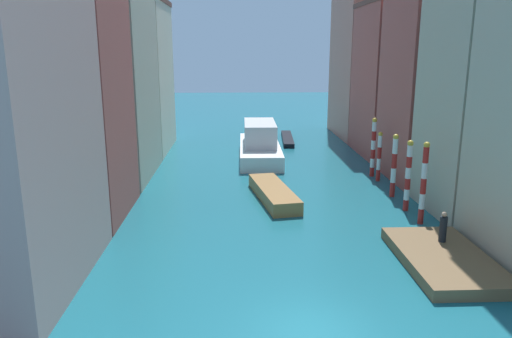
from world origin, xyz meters
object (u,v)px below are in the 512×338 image
waterfront_dock (444,259)px  motorboat_0 (273,193)px  mooring_pole_4 (373,147)px  mooring_pole_3 (379,156)px  mooring_pole_1 (408,175)px  mooring_pole_2 (394,165)px  gondola_black (287,139)px  vaporetto_white (260,144)px  person_on_dock (443,228)px  mooring_pole_0 (424,183)px

waterfront_dock → motorboat_0: motorboat_0 is taller
mooring_pole_4 → mooring_pole_3: bearing=-87.0°
mooring_pole_1 → motorboat_0: bearing=162.0°
mooring_pole_1 → mooring_pole_3: size_ratio=1.17×
mooring_pole_2 → gondola_black: size_ratio=0.50×
mooring_pole_3 → vaporetto_white: size_ratio=0.31×
person_on_dock → vaporetto_white: vaporetto_white is taller
mooring_pole_0 → mooring_pole_1: bearing=90.7°
mooring_pole_1 → gondola_black: mooring_pole_1 is taller
mooring_pole_1 → gondola_black: 24.90m
mooring_pole_2 → mooring_pole_4: 5.57m
person_on_dock → mooring_pole_3: 13.57m
waterfront_dock → mooring_pole_1: mooring_pole_1 is taller
mooring_pole_4 → gondola_black: size_ratio=0.53×
vaporetto_white → mooring_pole_3: bearing=-45.1°
mooring_pole_4 → motorboat_0: 10.39m
mooring_pole_2 → mooring_pole_3: (0.22, 4.13, -0.28)m
mooring_pole_1 → vaporetto_white: mooring_pole_1 is taller
mooring_pole_0 → person_on_dock: bearing=-96.6°
person_on_dock → motorboat_0: person_on_dock is taller
vaporetto_white → gondola_black: 9.32m
person_on_dock → vaporetto_white: (-7.92, 22.22, 0.05)m
mooring_pole_3 → mooring_pole_4: (-0.08, 1.44, 0.44)m
mooring_pole_1 → waterfront_dock: bearing=-96.8°
mooring_pole_2 → mooring_pole_0: bearing=-90.5°
waterfront_dock → mooring_pole_2: bearing=84.7°
person_on_dock → mooring_pole_0: 4.23m
waterfront_dock → mooring_pole_0: (0.97, 5.51, 2.19)m
mooring_pole_4 → motorboat_0: size_ratio=0.61×
mooring_pole_0 → mooring_pole_1: 2.42m
mooring_pole_1 → motorboat_0: (-8.12, 2.64, -1.85)m
mooring_pole_4 → mooring_pole_0: bearing=-91.0°
gondola_black → mooring_pole_2: bearing=-77.0°
gondola_black → motorboat_0: (-3.26, -21.70, 0.21)m
waterfront_dock → gondola_black: (-3.92, 32.26, -0.05)m
mooring_pole_2 → mooring_pole_3: mooring_pole_2 is taller
vaporetto_white → mooring_pole_4: bearing=-40.1°
waterfront_dock → mooring_pole_2: size_ratio=1.62×
mooring_pole_0 → motorboat_0: (-8.15, 5.05, -2.03)m
mooring_pole_0 → mooring_pole_2: 5.38m
mooring_pole_3 → gondola_black: (-5.15, 17.25, -1.72)m
mooring_pole_3 → gondola_black: mooring_pole_3 is taller
mooring_pole_3 → mooring_pole_2: bearing=-93.0°
mooring_pole_2 → gondola_black: (-4.94, 21.38, -2.00)m
mooring_pole_0 → gondola_black: size_ratio=0.55×
vaporetto_white → motorboat_0: (0.25, -13.13, -0.87)m
mooring_pole_4 → gondola_black: 16.74m
waterfront_dock → mooring_pole_1: (0.94, 7.92, 2.02)m
mooring_pole_0 → mooring_pole_4: mooring_pole_0 is taller
mooring_pole_4 → vaporetto_white: bearing=139.9°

